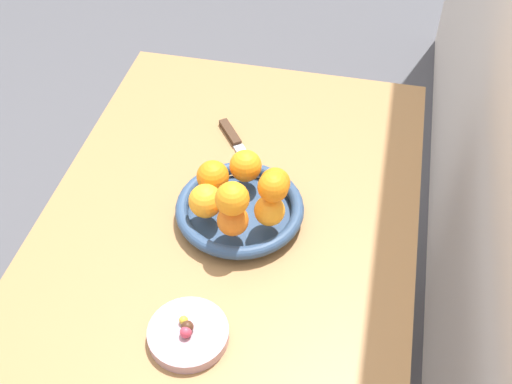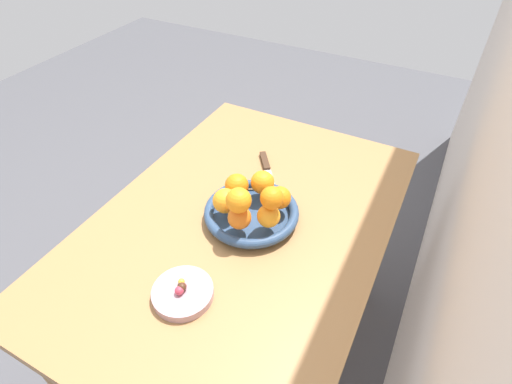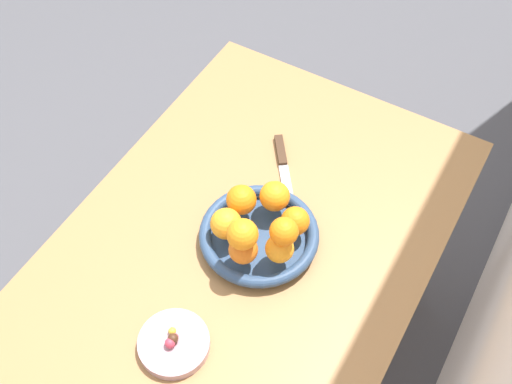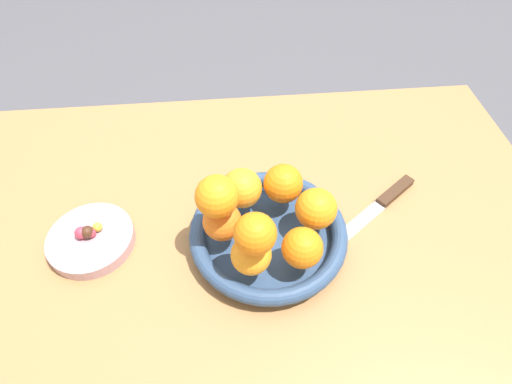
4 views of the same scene
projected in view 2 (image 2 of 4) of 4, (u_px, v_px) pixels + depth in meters
The scene contains 18 objects.
ground_plane at pixel (246, 351), 1.59m from camera, with size 6.00×6.00×0.00m, color #4C4C51.
dining_table at pixel (242, 241), 1.16m from camera, with size 1.10×0.76×0.74m.
fruit_bowl at pixel (252, 213), 1.09m from camera, with size 0.26×0.26×0.04m.
candy_dish at pixel (182, 293), 0.91m from camera, with size 0.14×0.14×0.02m, color #B28C99.
orange_0 at pixel (280, 198), 1.07m from camera, with size 0.06×0.06×0.06m, color orange.
orange_1 at pixel (263, 182), 1.11m from camera, with size 0.07×0.07×0.07m, color orange.
orange_2 at pixel (237, 185), 1.10m from camera, with size 0.07×0.07×0.07m, color orange.
orange_3 at pixel (225, 201), 1.05m from camera, with size 0.07×0.07×0.07m, color orange.
orange_4 at pixel (239, 218), 1.01m from camera, with size 0.06×0.06×0.06m, color orange.
orange_5 at pixel (269, 216), 1.01m from camera, with size 0.06×0.06×0.06m, color orange.
orange_6 at pixel (239, 200), 0.97m from camera, with size 0.06×0.06×0.06m, color orange.
orange_7 at pixel (272, 198), 0.98m from camera, with size 0.06×0.06×0.06m, color orange.
candy_ball_0 at pixel (182, 287), 0.90m from camera, with size 0.02×0.02×0.02m, color #472819.
candy_ball_1 at pixel (181, 282), 0.91m from camera, with size 0.02×0.02×0.02m, color gold.
candy_ball_2 at pixel (184, 287), 0.90m from camera, with size 0.02×0.02×0.02m, color #C6384C.
candy_ball_3 at pixel (179, 290), 0.89m from camera, with size 0.02×0.02×0.02m, color #C6384C.
candy_ball_4 at pixel (184, 287), 0.90m from camera, with size 0.02×0.02×0.02m, color #C6384C.
knife at pixel (268, 173), 1.25m from camera, with size 0.22×0.17×0.01m.
Camera 2 is at (0.67, 0.39, 1.52)m, focal length 28.00 mm.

